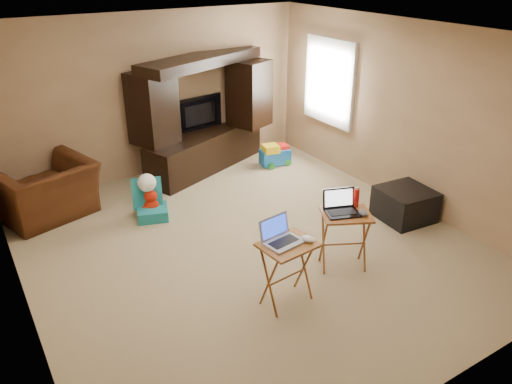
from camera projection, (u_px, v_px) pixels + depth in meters
floor at (247, 245)px, 6.14m from camera, size 5.50×5.50×0.00m
ceiling at (246, 34)px, 5.06m from camera, size 5.50×5.50×0.00m
wall_back at (155, 96)px, 7.70m from camera, size 5.00×0.00×5.00m
wall_front at (449, 268)px, 3.50m from camera, size 5.00×0.00×5.00m
wall_left at (4, 203)px, 4.40m from camera, size 0.00×5.50×5.50m
wall_right at (404, 115)px, 6.79m from camera, size 0.00×5.50×5.50m
window_pane at (330, 82)px, 7.90m from camera, size 0.00×1.20×1.20m
window_frame at (329, 82)px, 7.89m from camera, size 0.06×1.14×1.34m
entertainment_center at (204, 114)px, 7.92m from camera, size 2.31×1.36×1.85m
television at (200, 115)px, 8.05m from camera, size 0.95×0.25×0.54m
recliner at (46, 191)px, 6.65m from camera, size 1.40×1.30×0.76m
child_rocker at (151, 200)px, 6.64m from camera, size 0.53×0.56×0.53m
plush_toy at (151, 202)px, 6.76m from camera, size 0.34×0.28×0.37m
push_toy at (275, 154)px, 8.38m from camera, size 0.56×0.44×0.38m
ottoman at (405, 204)px, 6.66m from camera, size 0.71×0.71×0.42m
tray_table_left at (287, 273)px, 4.99m from camera, size 0.57×0.47×0.69m
tray_table_right at (344, 241)px, 5.57m from camera, size 0.66×0.61×0.68m
laptop_left at (284, 233)px, 4.80m from camera, size 0.40×0.34×0.24m
laptop_right at (343, 204)px, 5.36m from camera, size 0.44×0.40×0.24m
mouse_left at (308, 239)px, 4.87m from camera, size 0.14×0.16×0.06m
mouse_right at (363, 213)px, 5.38m from camera, size 0.13×0.16×0.06m
water_bottle at (356, 198)px, 5.53m from camera, size 0.07×0.07×0.21m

